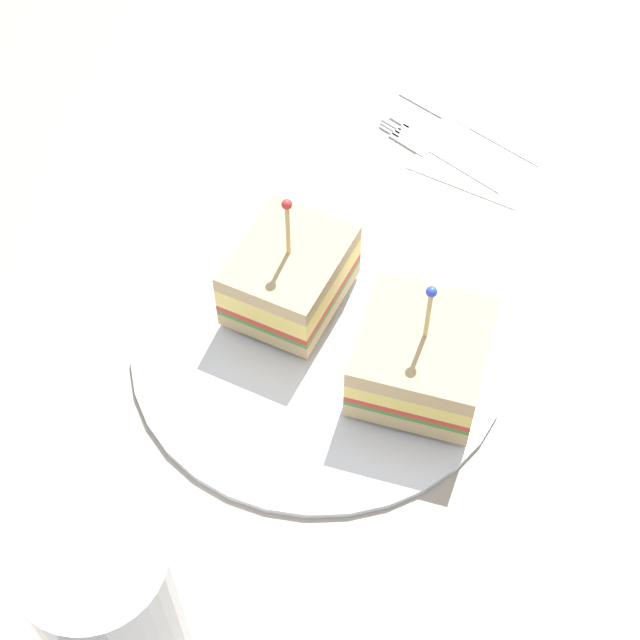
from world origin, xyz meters
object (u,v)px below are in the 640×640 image
object	(u,v)px
drink_glass	(113,609)
napkin	(481,156)
plate	(320,342)
sandwich_half_back	(422,357)
fork	(428,147)
sandwich_half_front	(290,275)
knife	(461,120)

from	to	relation	value
drink_glass	napkin	distance (cm)	45.78
plate	sandwich_half_back	size ratio (longest dim) A/B	2.74
fork	sandwich_half_back	bearing A→B (deg)	-80.59
sandwich_half_front	drink_glass	world-z (taller)	drink_glass
sandwich_half_back	drink_glass	world-z (taller)	drink_glass
drink_glass	sandwich_half_back	bearing A→B (deg)	59.51
plate	napkin	xyz separation A→B (cm)	(7.72, 21.30, -0.41)
plate	fork	world-z (taller)	plate
sandwich_half_front	sandwich_half_back	xyz separation A→B (cm)	(10.02, -4.29, -0.04)
sandwich_half_front	fork	world-z (taller)	sandwich_half_front
fork	plate	bearing A→B (deg)	-99.13
sandwich_half_front	sandwich_half_back	world-z (taller)	sandwich_half_front
plate	sandwich_half_front	bearing A→B (deg)	135.39
fork	sandwich_half_front	bearing A→B (deg)	-109.03
plate	fork	xyz separation A→B (cm)	(3.39, 21.08, -0.31)
napkin	knife	distance (cm)	4.26
plate	sandwich_half_back	bearing A→B (deg)	-11.36
sandwich_half_back	plate	bearing A→B (deg)	168.64
sandwich_half_front	plate	bearing A→B (deg)	-44.61
plate	sandwich_half_front	xyz separation A→B (cm)	(-2.90, 2.86, 2.91)
plate	drink_glass	distance (cm)	23.39
drink_glass	napkin	world-z (taller)	drink_glass
drink_glass	knife	xyz separation A→B (cm)	(10.64, 47.24, -4.87)
plate	knife	xyz separation A→B (cm)	(5.45, 24.90, -0.31)
plate	drink_glass	xyz separation A→B (cm)	(-5.19, -22.34, 4.56)
knife	napkin	bearing A→B (deg)	-57.75
napkin	knife	xyz separation A→B (cm)	(-2.27, 3.60, 0.10)
sandwich_half_back	drink_glass	bearing A→B (deg)	-120.49
napkin	fork	size ratio (longest dim) A/B	0.84
napkin	sandwich_half_front	bearing A→B (deg)	-119.93
sandwich_half_front	knife	distance (cm)	23.79
sandwich_half_back	knife	world-z (taller)	sandwich_half_back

